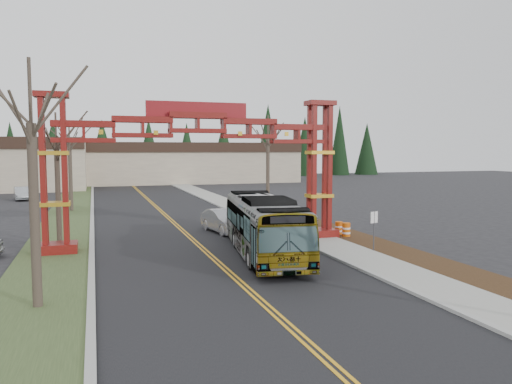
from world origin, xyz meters
name	(u,v)px	position (x,y,z in m)	size (l,w,h in m)	color
ground	(335,369)	(0.00, 0.00, 0.00)	(200.00, 200.00, 0.00)	black
road	(180,228)	(0.00, 25.00, 0.01)	(12.00, 110.00, 0.02)	black
lane_line_left	(178,228)	(-0.12, 25.00, 0.03)	(0.12, 100.00, 0.01)	gold
lane_line_right	(181,228)	(0.12, 25.00, 0.03)	(0.12, 100.00, 0.01)	gold
curb_right	(258,223)	(6.15, 25.00, 0.07)	(0.30, 110.00, 0.15)	#A1A29D
sidewalk_right	(276,222)	(7.60, 25.00, 0.08)	(2.60, 110.00, 0.14)	gray
landscape_strip	(424,261)	(10.20, 10.00, 0.06)	(2.60, 50.00, 0.12)	black
grass_median	(64,233)	(-8.00, 25.00, 0.04)	(4.00, 110.00, 0.08)	#344723
curb_left	(92,231)	(-6.15, 25.00, 0.07)	(0.30, 110.00, 0.15)	#A1A29D
gateway_arch	(198,146)	(0.00, 18.00, 5.98)	(18.20, 1.60, 8.90)	#5A110B
retail_building_east	(184,162)	(10.00, 79.95, 3.51)	(38.00, 20.30, 7.00)	tan
conifer_treeline	(125,146)	(0.25, 92.00, 6.49)	(116.10, 5.60, 13.00)	black
transit_bus	(264,226)	(2.81, 14.00, 1.64)	(2.75, 11.76, 3.28)	#94979B
silver_sedan	(225,221)	(2.66, 22.00, 0.82)	(1.73, 4.96, 1.64)	#A5A8AD
parked_car_far_a	(22,193)	(-13.83, 51.33, 0.76)	(1.60, 4.59, 1.51)	#B2B6BA
bare_tree_median_near	(31,125)	(-8.00, 7.95, 6.66)	(3.49, 3.49, 9.01)	#382D26
bare_tree_median_mid	(56,147)	(-8.00, 20.55, 5.91)	(3.09, 3.09, 7.99)	#382D26
bare_tree_median_far	(70,146)	(-8.00, 38.23, 6.14)	(3.50, 3.50, 8.49)	#382D26
bare_tree_right_far	(268,140)	(10.00, 33.73, 6.70)	(3.49, 3.49, 9.05)	#382D26
street_sign	(374,223)	(8.88, 12.73, 1.68)	(0.52, 0.19, 2.33)	#3F3F44
barrel_south	(346,230)	(9.70, 17.43, 0.50)	(0.54, 0.54, 1.01)	#CD560B
barrel_mid	(339,229)	(9.66, 18.38, 0.48)	(0.52, 0.52, 0.96)	#CD560B
barrel_north	(310,221)	(9.08, 21.81, 0.56)	(0.60, 0.60, 1.12)	#CD560B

